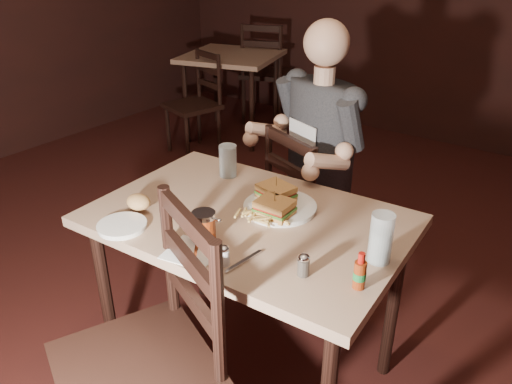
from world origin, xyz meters
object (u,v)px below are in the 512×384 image
Objects in this scene: chair_far at (317,213)px; chair_near at (135,367)px; main_table at (248,236)px; side_plate at (122,227)px; bg_table at (232,64)px; bg_chair_far at (266,73)px; dinner_plate at (280,208)px; glass_right at (381,238)px; hot_sauce at (360,271)px; glass_left at (228,161)px; syrup_dispenser at (204,226)px; bg_chair_near at (192,105)px; diner at (315,125)px.

chair_near is (0.07, -1.26, 0.04)m from chair_far.
main_table is 6.96× the size of side_plate.
bg_chair_far is (0.00, 0.55, -0.19)m from bg_table.
dinner_plate is at bearing 49.52° from side_plate.
chair_far is (-0.07, 0.68, -0.23)m from main_table.
dinner_plate is at bearing 104.93° from bg_chair_far.
glass_right is 1.40× the size of hot_sauce.
side_plate reaches higher than bg_table.
glass_left reaches higher than bg_table.
bg_chair_near is at bearing 131.04° from syrup_dispenser.
main_table is at bearing -122.13° from dinner_plate.
hot_sauce is (2.41, -2.42, 0.15)m from bg_table.
chair_far reaches higher than hot_sauce.
bg_table is at bearing 134.93° from hot_sauce.
chair_near is 0.93m from glass_left.
glass_right reaches higher than side_plate.
hot_sauce reaches higher than bg_chair_near.
diner is at bearing 134.16° from glass_right.
bg_table is at bearing 123.98° from syrup_dispenser.
chair_near reaches higher than hot_sauce.
bg_table is 9.21× the size of syrup_dispenser.
glass_right is (0.79, -0.22, 0.01)m from glass_left.
hot_sauce is at bearing 12.64° from side_plate.
side_plate is (-0.24, -1.01, 0.32)m from chair_far.
chair_near is at bearing -35.15° from bg_chair_near.
chair_far is at bearing 131.34° from glass_right.
dinner_plate is at bearing -23.82° from bg_chair_near.
diner is at bearing 127.91° from hot_sauce.
bg_table is 0.60m from bg_chair_near.
syrup_dispenser is 0.31m from side_plate.
main_table is 0.54m from glass_right.
diner is 0.99m from hot_sauce.
bg_chair_far is 1.10m from bg_chair_near.
bg_table is 1.15× the size of bg_chair_near.
glass_right reaches higher than syrup_dispenser.
diner is 0.86m from syrup_dispenser.
glass_left is (-0.28, 0.23, 0.16)m from main_table.
dinner_plate is (1.96, -2.16, 0.10)m from bg_table.
bg_chair_far is (-1.82, 2.14, 0.04)m from chair_far.
side_plate is (1.58, -2.60, 0.10)m from bg_table.
side_plate is (-0.31, -0.33, 0.09)m from main_table.
glass_left is at bearing -51.67° from bg_table.
glass_right is 0.17m from hot_sauce.
bg_chair_near is 2.22m from glass_left.
diner is 5.42× the size of side_plate.
chair_far is 0.48m from diner.
bg_chair_far is 7.06× the size of glass_left.
chair_near is 9.32× the size of syrup_dispenser.
glass_right is at bearing 1.87° from main_table.
chair_near is at bearing -39.58° from side_plate.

